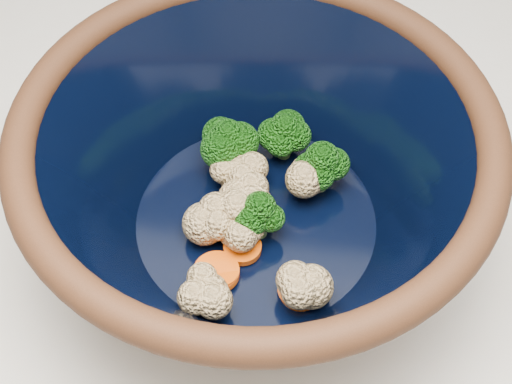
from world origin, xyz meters
name	(u,v)px	position (x,y,z in m)	size (l,w,h in m)	color
mixing_bowl	(256,180)	(-0.12, 0.04, 0.98)	(0.39, 0.39, 0.14)	black
vegetable_pile	(261,194)	(-0.11, 0.04, 0.95)	(0.12, 0.17, 0.05)	#608442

